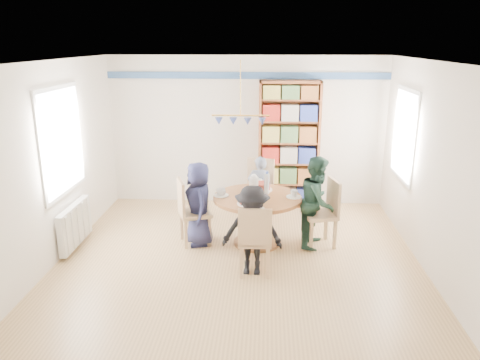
# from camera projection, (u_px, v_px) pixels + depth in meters

# --- Properties ---
(ground) EXTENTS (5.00, 5.00, 0.00)m
(ground) POSITION_uv_depth(u_px,v_px,m) (238.00, 260.00, 6.52)
(ground) COLOR tan
(room_shell) EXTENTS (5.00, 5.00, 5.00)m
(room_shell) POSITION_uv_depth(u_px,v_px,m) (224.00, 132.00, 6.89)
(room_shell) COLOR white
(room_shell) RESTS_ON ground
(radiator) EXTENTS (0.12, 1.00, 0.60)m
(radiator) POSITION_uv_depth(u_px,v_px,m) (75.00, 225.00, 6.85)
(radiator) COLOR silver
(radiator) RESTS_ON ground
(dining_table) EXTENTS (1.30, 1.30, 0.75)m
(dining_table) POSITION_uv_depth(u_px,v_px,m) (257.00, 209.00, 6.90)
(dining_table) COLOR brown
(dining_table) RESTS_ON ground
(chair_left) EXTENTS (0.57, 0.57, 1.00)m
(chair_left) POSITION_uv_depth(u_px,v_px,m) (189.00, 209.00, 6.92)
(chair_left) COLOR #D6B283
(chair_left) RESTS_ON ground
(chair_right) EXTENTS (0.54, 0.54, 1.01)m
(chair_right) POSITION_uv_depth(u_px,v_px,m) (325.00, 210.00, 6.87)
(chair_right) COLOR #D6B283
(chair_right) RESTS_ON ground
(chair_far) EXTENTS (0.57, 0.57, 1.05)m
(chair_far) POSITION_uv_depth(u_px,v_px,m) (259.00, 187.00, 7.85)
(chair_far) COLOR #D6B283
(chair_far) RESTS_ON ground
(chair_near) EXTENTS (0.43, 0.43, 0.96)m
(chair_near) POSITION_uv_depth(u_px,v_px,m) (255.00, 238.00, 5.97)
(chair_near) COLOR #D6B283
(chair_near) RESTS_ON ground
(person_left) EXTENTS (0.59, 0.72, 1.26)m
(person_left) POSITION_uv_depth(u_px,v_px,m) (199.00, 204.00, 6.89)
(person_left) COLOR #1C1E3E
(person_left) RESTS_ON ground
(person_right) EXTENTS (0.68, 0.78, 1.36)m
(person_right) POSITION_uv_depth(u_px,v_px,m) (318.00, 202.00, 6.83)
(person_right) COLOR #193327
(person_right) RESTS_ON ground
(person_far) EXTENTS (0.43, 0.29, 1.14)m
(person_far) POSITION_uv_depth(u_px,v_px,m) (260.00, 190.00, 7.74)
(person_far) COLOR gray
(person_far) RESTS_ON ground
(person_near) EXTENTS (0.80, 0.49, 1.20)m
(person_near) POSITION_uv_depth(u_px,v_px,m) (252.00, 231.00, 6.00)
(person_near) COLOR black
(person_near) RESTS_ON ground
(bookshelf) EXTENTS (1.08, 0.33, 2.28)m
(bookshelf) POSITION_uv_depth(u_px,v_px,m) (289.00, 146.00, 8.40)
(bookshelf) COLOR brown
(bookshelf) RESTS_ON ground
(tableware) EXTENTS (1.29, 1.29, 0.34)m
(tableware) POSITION_uv_depth(u_px,v_px,m) (256.00, 191.00, 6.85)
(tableware) COLOR white
(tableware) RESTS_ON dining_table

